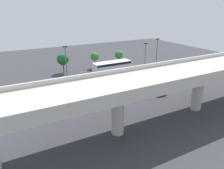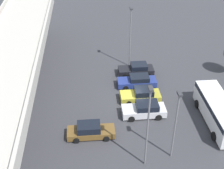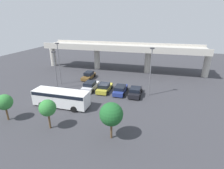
{
  "view_description": "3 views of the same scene",
  "coord_description": "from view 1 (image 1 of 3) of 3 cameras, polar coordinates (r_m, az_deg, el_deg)",
  "views": [
    {
      "loc": [
        18.27,
        33.09,
        14.65
      ],
      "look_at": [
        1.84,
        3.3,
        2.11
      ],
      "focal_mm": 35.0,
      "sensor_mm": 36.0,
      "label": 1
    },
    {
      "loc": [
        -29.55,
        4.98,
        21.97
      ],
      "look_at": [
        1.54,
        2.25,
        1.36
      ],
      "focal_mm": 50.0,
      "sensor_mm": 36.0,
      "label": 2
    },
    {
      "loc": [
        9.34,
        -30.0,
        12.88
      ],
      "look_at": [
        0.9,
        0.93,
        0.71
      ],
      "focal_mm": 28.0,
      "sensor_mm": 36.0,
      "label": 3
    }
  ],
  "objects": [
    {
      "name": "highway_overpass",
      "position": [
        28.33,
        13.31,
        0.81
      ],
      "size": [
        41.67,
        7.04,
        6.96
      ],
      "color": "#BCB7AD",
      "rests_on": "ground_plane"
    },
    {
      "name": "lamp_post_by_overpass",
      "position": [
        44.36,
        11.55,
        7.18
      ],
      "size": [
        0.7,
        0.35,
        8.48
      ],
      "color": "slate",
      "rests_on": "ground_plane"
    },
    {
      "name": "parked_car_3",
      "position": [
        39.95,
        -4.55,
        -0.28
      ],
      "size": [
        2.11,
        4.87,
        1.46
      ],
      "rotation": [
        0.0,
        0.0,
        1.57
      ],
      "color": "navy",
      "rests_on": "ground_plane"
    },
    {
      "name": "parked_car_4",
      "position": [
        39.25,
        -8.46,
        -0.78
      ],
      "size": [
        2.15,
        4.67,
        1.54
      ],
      "rotation": [
        0.0,
        0.0,
        1.57
      ],
      "color": "black",
      "rests_on": "ground_plane"
    },
    {
      "name": "shuttle_bus",
      "position": [
        49.28,
        0.02,
        4.8
      ],
      "size": [
        8.71,
        2.81,
        2.56
      ],
      "rotation": [
        0.0,
        0.0,
        3.14
      ],
      "color": "white",
      "rests_on": "ground_plane"
    },
    {
      "name": "tree_front_left",
      "position": [
        56.0,
        1.77,
        7.82
      ],
      "size": [
        2.08,
        2.08,
        3.68
      ],
      "color": "brown",
      "rests_on": "ground_plane"
    },
    {
      "name": "lamp_post_near_aisle",
      "position": [
        36.65,
        -11.81,
        4.4
      ],
      "size": [
        0.7,
        0.35,
        8.44
      ],
      "color": "slate",
      "rests_on": "ground_plane"
    },
    {
      "name": "parked_car_2",
      "position": [
        41.18,
        -0.65,
        0.47
      ],
      "size": [
        2.23,
        4.7,
        1.59
      ],
      "rotation": [
        0.0,
        0.0,
        1.57
      ],
      "color": "gold",
      "rests_on": "ground_plane"
    },
    {
      "name": "ground_plane",
      "position": [
        40.54,
        0.03,
        -0.95
      ],
      "size": [
        92.71,
        92.71,
        0.0
      ],
      "primitive_type": "plane",
      "color": "#38383D"
    },
    {
      "name": "tree_front_centre",
      "position": [
        53.13,
        -4.54,
        7.3
      ],
      "size": [
        2.05,
        2.05,
        3.86
      ],
      "color": "brown",
      "rests_on": "ground_plane"
    },
    {
      "name": "tree_front_right",
      "position": [
        50.27,
        -12.72,
        6.44
      ],
      "size": [
        2.63,
        2.63,
        4.41
      ],
      "color": "brown",
      "rests_on": "ground_plane"
    },
    {
      "name": "parked_car_1",
      "position": [
        42.43,
        2.8,
        1.11
      ],
      "size": [
        2.22,
        4.8,
        1.63
      ],
      "rotation": [
        0.0,
        0.0,
        1.57
      ],
      "color": "silver",
      "rests_on": "ground_plane"
    },
    {
      "name": "parked_car_0",
      "position": [
        39.44,
        10.97,
        -0.86
      ],
      "size": [
        2.01,
        4.83,
        1.54
      ],
      "rotation": [
        0.0,
        0.0,
        -1.57
      ],
      "color": "brown",
      "rests_on": "ground_plane"
    },
    {
      "name": "lamp_post_mid_lot",
      "position": [
        46.03,
        8.64,
        7.05
      ],
      "size": [
        0.7,
        0.35,
        7.3
      ],
      "color": "slate",
      "rests_on": "ground_plane"
    }
  ]
}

